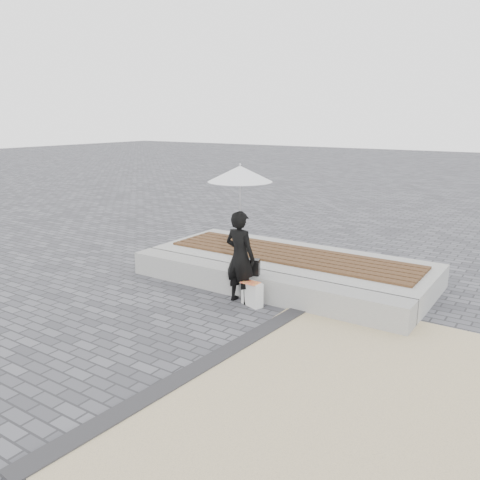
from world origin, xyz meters
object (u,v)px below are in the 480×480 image
Objects in this scene: handbag at (248,267)px; canvas_tote at (252,294)px; seating_ledge at (256,284)px; woman at (240,257)px; parasol at (240,174)px.

handbag reaches higher than canvas_tote.
woman is (-0.08, -0.34, 0.53)m from seating_ledge.
handbag is (0.03, 0.18, -1.48)m from parasol.
woman is at bearing 0.00° from parasol.
canvas_tote is (0.25, -0.04, -1.82)m from parasol.
handbag is at bearing -107.73° from seating_ledge.
parasol is (-0.00, 0.00, 1.28)m from woman.
handbag is 0.97× the size of canvas_tote.
seating_ledge is at bearing 76.60° from parasol.
seating_ledge reaches higher than canvas_tote.
woman is 3.82× the size of canvas_tote.
seating_ledge is at bearing 133.50° from canvas_tote.
parasol reaches higher than canvas_tote.
handbag is 0.46m from canvas_tote.
canvas_tote is at bearing -65.93° from seating_ledge.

